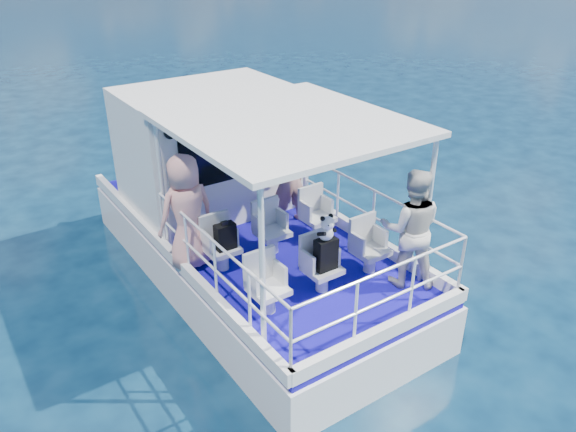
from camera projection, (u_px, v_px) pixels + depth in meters
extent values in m
plane|color=black|center=(280.00, 303.00, 9.27)|extent=(2000.00, 2000.00, 0.00)
cube|color=white|center=(249.00, 276.00, 10.00)|extent=(3.00, 7.00, 1.60)
cube|color=#130A8A|center=(247.00, 234.00, 9.62)|extent=(2.90, 6.90, 0.10)
cube|color=white|center=(208.00, 149.00, 10.05)|extent=(2.85, 2.00, 2.20)
cube|color=white|center=(286.00, 123.00, 7.69)|extent=(3.00, 3.20, 0.08)
cylinder|color=white|center=(262.00, 272.00, 6.43)|extent=(0.07, 0.07, 2.20)
cylinder|color=white|center=(427.00, 213.00, 7.78)|extent=(0.07, 0.07, 2.20)
cylinder|color=white|center=(162.00, 187.00, 8.57)|extent=(0.07, 0.07, 2.20)
cylinder|color=white|center=(305.00, 152.00, 9.92)|extent=(0.07, 0.07, 2.20)
cube|color=silver|center=(222.00, 258.00, 8.47)|extent=(0.48, 0.46, 0.38)
cube|color=silver|center=(273.00, 241.00, 8.92)|extent=(0.48, 0.46, 0.38)
cube|color=silver|center=(318.00, 226.00, 9.37)|extent=(0.48, 0.46, 0.38)
cube|color=silver|center=(269.00, 299.00, 7.51)|extent=(0.48, 0.46, 0.38)
cube|color=silver|center=(322.00, 278.00, 7.96)|extent=(0.48, 0.46, 0.38)
cube|color=silver|center=(370.00, 260.00, 8.41)|extent=(0.48, 0.46, 0.38)
imported|color=pink|center=(187.00, 213.00, 8.25)|extent=(0.69, 0.51, 1.79)
imported|color=tan|center=(289.00, 178.00, 9.62)|extent=(0.65, 0.48, 1.61)
imported|color=silver|center=(410.00, 228.00, 7.83)|extent=(1.09, 1.07, 1.77)
cube|color=black|center=(225.00, 236.00, 8.25)|extent=(0.31, 0.17, 0.40)
cube|color=black|center=(326.00, 254.00, 7.73)|extent=(0.31, 0.18, 0.47)
cube|color=black|center=(224.00, 223.00, 8.13)|extent=(0.10, 0.06, 0.06)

